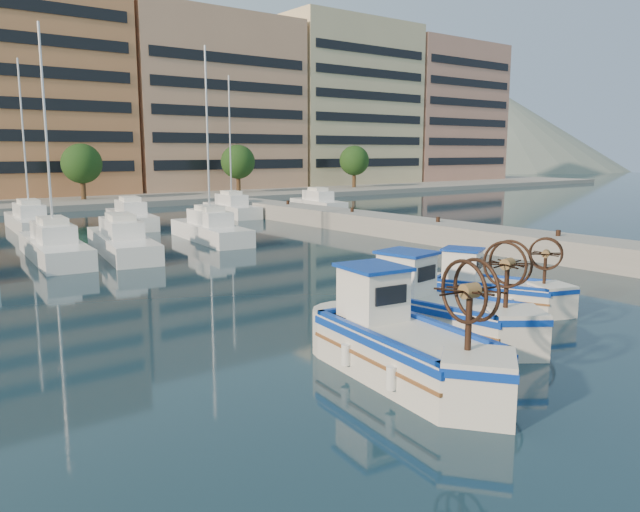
{
  "coord_description": "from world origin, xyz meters",
  "views": [
    {
      "loc": [
        -15.31,
        -11.4,
        5.38
      ],
      "look_at": [
        -1.3,
        6.98,
        1.5
      ],
      "focal_mm": 35.0,
      "sensor_mm": 36.0,
      "label": 1
    }
  ],
  "objects": [
    {
      "name": "fishing_boat_b",
      "position": [
        -1.84,
        0.58,
        0.85
      ],
      "size": [
        2.74,
        5.06,
        3.07
      ],
      "rotation": [
        0.0,
        0.0,
        0.16
      ],
      "color": "silver",
      "rests_on": "ground"
    },
    {
      "name": "hill_east",
      "position": [
        140.0,
        110.0,
        0.0
      ],
      "size": [
        160.0,
        160.0,
        50.0
      ],
      "primitive_type": "cone",
      "color": "slate",
      "rests_on": "ground"
    },
    {
      "name": "fishing_boat_a",
      "position": [
        -5.07,
        -1.18,
        0.89
      ],
      "size": [
        2.72,
        5.32,
        3.24
      ],
      "rotation": [
        0.0,
        0.0,
        -0.13
      ],
      "color": "silver",
      "rests_on": "ground"
    },
    {
      "name": "ground",
      "position": [
        0.0,
        0.0,
        0.0
      ],
      "size": [
        300.0,
        300.0,
        0.0
      ],
      "primitive_type": "plane",
      "color": "#1A3345",
      "rests_on": "ground"
    },
    {
      "name": "quay",
      "position": [
        13.0,
        8.0,
        0.6
      ],
      "size": [
        3.0,
        60.0,
        1.2
      ],
      "primitive_type": "cube",
      "color": "gray",
      "rests_on": "ground"
    },
    {
      "name": "waterfront",
      "position": [
        9.23,
        65.04,
        11.1
      ],
      "size": [
        180.0,
        40.0,
        25.6
      ],
      "color": "gray",
      "rests_on": "ground"
    },
    {
      "name": "yacht_marina",
      "position": [
        -3.57,
        27.22,
        0.53
      ],
      "size": [
        40.6,
        23.12,
        11.5
      ],
      "color": "white",
      "rests_on": "ground"
    },
    {
      "name": "fishing_boat_c",
      "position": [
        2.1,
        1.78,
        0.72
      ],
      "size": [
        3.24,
        4.31,
        2.6
      ],
      "rotation": [
        0.0,
        0.0,
        0.45
      ],
      "color": "silver",
      "rests_on": "ground"
    }
  ]
}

